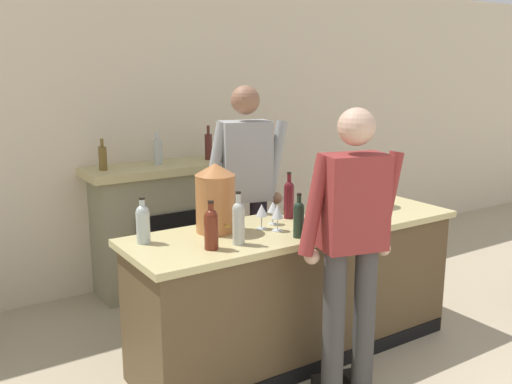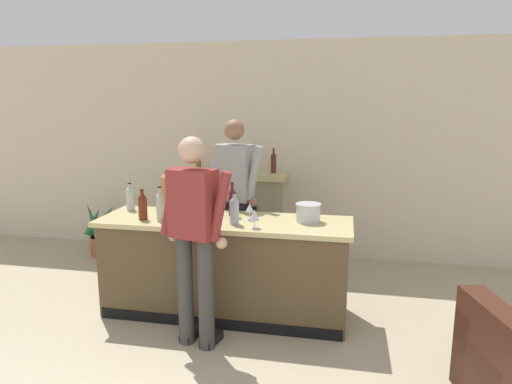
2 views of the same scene
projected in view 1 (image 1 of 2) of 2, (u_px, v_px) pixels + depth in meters
wall_back_panel at (198, 129)px, 5.36m from camera, size 12.00×0.07×2.75m
bar_counter at (297, 289)px, 3.90m from camera, size 2.35×0.72×0.93m
fireplace_stone at (161, 226)px, 5.04m from camera, size 1.29×0.52×1.44m
person_customer at (352, 245)px, 3.25m from camera, size 0.64×0.37×1.74m
person_bartender at (246, 196)px, 4.23m from camera, size 0.64×0.37×1.83m
copper_dispenser at (215, 197)px, 3.58m from camera, size 0.26×0.29×0.44m
ice_bucket_steel at (374, 195)px, 4.25m from camera, size 0.23×0.23×0.17m
wine_bottle_chardonnay_pale at (239, 221)px, 3.34m from camera, size 0.07×0.07×0.32m
wine_bottle_cabernet_heavy at (211, 227)px, 3.25m from camera, size 0.08×0.08×0.29m
wine_bottle_burgundy_dark at (143, 222)px, 3.37m from camera, size 0.08×0.08×0.28m
wine_bottle_rose_blush at (299, 218)px, 3.48m from camera, size 0.07×0.07×0.28m
wine_bottle_merlot_tall at (328, 206)px, 3.72m from camera, size 0.08×0.08×0.29m
wine_bottle_port_short at (289, 198)px, 3.91m from camera, size 0.07×0.07×0.32m
wine_glass_mid_counter at (360, 208)px, 3.76m from camera, size 0.08×0.08×0.17m
wine_glass_by_dispenser at (273, 208)px, 3.76m from camera, size 0.07×0.07×0.16m
wine_glass_front_left at (262, 211)px, 3.66m from camera, size 0.08×0.08×0.17m
wine_glass_near_bucket at (322, 203)px, 3.93m from camera, size 0.07×0.07×0.15m
wine_glass_back_row at (278, 212)px, 3.61m from camera, size 0.07×0.07×0.18m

